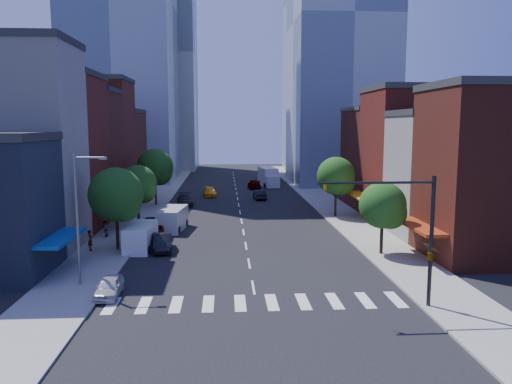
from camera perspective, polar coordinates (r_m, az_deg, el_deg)
The scene contains 35 objects.
ground at distance 35.03m, azimuth -0.31°, elevation -10.86°, with size 220.00×220.00×0.00m, color black.
sidewalk_left at distance 74.75m, azimuth -11.70°, elevation -1.01°, with size 5.00×120.00×0.15m, color gray.
sidewalk_right at distance 75.38m, azimuth 7.47°, elevation -0.84°, with size 5.00×120.00×0.15m, color gray.
crosswalk at distance 32.20m, azimuth 0.00°, elevation -12.54°, with size 19.00×3.00×0.01m, color silver.
bldg_left_1 at distance 49.08m, azimuth -26.57°, elevation 4.37°, with size 12.00×8.00×18.00m, color silver.
bldg_left_2 at distance 57.05m, azimuth -23.20°, elevation 3.90°, with size 12.00×9.00×16.00m, color maroon.
bldg_left_3 at distance 65.13m, azimuth -20.69°, elevation 3.97°, with size 12.00×8.00×15.00m, color #551E15.
bldg_left_4 at distance 73.25m, azimuth -18.78°, elevation 5.20°, with size 12.00×9.00×17.00m, color maroon.
bldg_left_5 at distance 82.54m, azimuth -17.01°, elevation 4.11°, with size 12.00×10.00×13.00m, color #551E15.
bldg_right_0 at distance 45.98m, azimuth 26.31°, elevation 1.72°, with size 12.00×9.00×14.00m, color #551E15.
bldg_right_1 at distance 53.57m, azimuth 21.75°, elevation 1.62°, with size 12.00×8.00×12.00m, color silver.
bldg_right_2 at distance 61.68m, azimuth 18.26°, elevation 3.90°, with size 12.00×10.00×15.00m, color maroon.
bldg_right_3 at distance 71.10m, azimuth 15.24°, elevation 3.66°, with size 12.00×10.00×13.00m, color #551E15.
tower_nw at distance 107.78m, azimuth -15.19°, elevation 20.20°, with size 20.00×22.00×70.00m, color #8C99A8.
tower_ne at distance 99.45m, azimuth 9.71°, elevation 18.49°, with size 18.00×20.00×60.00m, color #9EA5AD.
tower_far_w at distance 130.27m, azimuth -11.03°, elevation 14.96°, with size 18.00×18.00×56.00m, color #9EA5AD.
traffic_signal at distance 31.78m, azimuth 18.47°, elevation -5.40°, with size 7.24×2.24×8.00m.
streetlight at distance 36.05m, azimuth -19.51°, elevation -2.12°, with size 2.25×0.25×9.00m.
tree_left_near at distance 45.52m, azimuth -15.54°, elevation -0.53°, with size 4.80×4.80×7.30m.
tree_left_mid at distance 56.28m, azimuth -13.23°, elevation 0.72°, with size 4.20×4.20×6.65m.
tree_left_far at distance 69.98m, azimuth -11.35°, elevation 2.65°, with size 5.00×5.00×7.75m.
tree_right_near at distance 43.81m, azimuth 14.48°, elevation -1.69°, with size 4.00×4.00×6.20m.
tree_right_far at distance 60.94m, azimuth 9.28°, elevation 1.66°, with size 4.60×4.60×7.20m.
parked_car_front at distance 34.50m, azimuth -16.42°, elevation -10.35°, with size 1.51×3.76×1.28m, color silver.
parked_car_second at distance 45.38m, azimuth -10.64°, elevation -5.68°, with size 1.61×4.60×1.52m, color black.
parked_car_third at distance 52.68m, azimuth -11.84°, elevation -3.83°, with size 2.60×5.64×1.57m, color #999999.
parked_car_rear at distance 70.18m, azimuth -8.13°, elevation -0.90°, with size 2.19×5.39×1.56m, color black.
cargo_van_near at distance 46.02m, azimuth -13.07°, elevation -5.07°, with size 2.42×5.52×2.31m.
cargo_van_far at distance 53.82m, azimuth -9.54°, elevation -3.09°, with size 2.96×5.87×2.39m.
taxi at distance 78.73m, azimuth -5.29°, elevation 0.00°, with size 1.93×4.74×1.37m, color #F5A80C.
traffic_car_oncoming at distance 75.15m, azimuth 0.41°, elevation -0.31°, with size 1.51×4.34×1.43m, color black.
traffic_car_far at distance 87.99m, azimuth -0.22°, elevation 0.92°, with size 1.91×4.74×1.61m, color #999999.
box_truck at distance 91.49m, azimuth 1.42°, elevation 1.67°, with size 3.44×8.62×3.38m.
pedestrian_near at distance 46.32m, azimuth -18.40°, elevation -5.28°, with size 0.67×0.44×1.83m, color #999999.
pedestrian_far at distance 51.50m, azimuth -16.92°, elevation -4.07°, with size 0.78×0.61×1.61m, color #999999.
Camera 1 is at (-1.89, -33.16, 11.12)m, focal length 35.00 mm.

